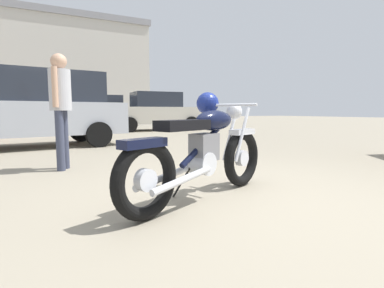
{
  "coord_description": "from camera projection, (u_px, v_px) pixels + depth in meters",
  "views": [
    {
      "loc": [
        -1.82,
        -2.33,
        0.85
      ],
      "look_at": [
        -0.33,
        0.43,
        0.51
      ],
      "focal_mm": 28.3,
      "sensor_mm": 36.0,
      "label": 1
    }
  ],
  "objects": [
    {
      "name": "bystander",
      "position": [
        60.0,
        99.0,
        4.32
      ],
      "size": [
        0.3,
        0.43,
        1.66
      ],
      "rotation": [
        0.0,
        0.0,
        5.86
      ],
      "color": "#383D51",
      "rests_on": "ground_plane"
    },
    {
      "name": "white_estate_far",
      "position": [
        156.0,
        111.0,
        13.41
      ],
      "size": [
        4.35,
        2.23,
        1.67
      ],
      "rotation": [
        0.0,
        0.0,
        3.04
      ],
      "color": "black",
      "rests_on": "ground_plane"
    },
    {
      "name": "vintage_motorcycle",
      "position": [
        204.0,
        148.0,
        2.93
      ],
      "size": [
        1.97,
        1.01,
        1.07
      ],
      "rotation": [
        0.0,
        0.0,
        0.38
      ],
      "color": "black",
      "rests_on": "ground_plane"
    },
    {
      "name": "ground_plane",
      "position": [
        242.0,
        198.0,
        2.99
      ],
      "size": [
        80.0,
        80.0,
        0.0
      ],
      "primitive_type": "plane",
      "color": "gray"
    },
    {
      "name": "industrial_building",
      "position": [
        22.0,
        72.0,
        26.77
      ],
      "size": [
        20.23,
        12.11,
        8.58
      ],
      "rotation": [
        0.0,
        0.0,
        -0.02
      ],
      "color": "beige",
      "rests_on": "ground_plane"
    },
    {
      "name": "silver_sedan_mid",
      "position": [
        104.0,
        110.0,
        17.92
      ],
      "size": [
        4.08,
        2.22,
        1.78
      ],
      "rotation": [
        0.0,
        0.0,
        -0.13
      ],
      "color": "black",
      "rests_on": "ground_plane"
    },
    {
      "name": "dark_sedan_left",
      "position": [
        40.0,
        108.0,
        7.14
      ],
      "size": [
        4.05,
        2.12,
        1.78
      ],
      "rotation": [
        0.0,
        0.0,
        3.24
      ],
      "color": "black",
      "rests_on": "ground_plane"
    }
  ]
}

